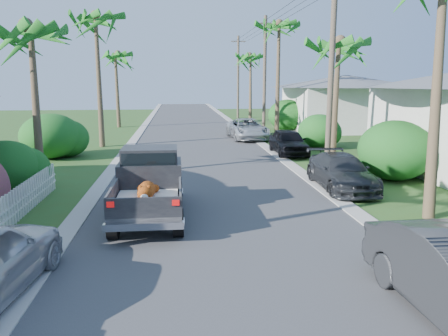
{
  "coord_description": "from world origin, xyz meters",
  "views": [
    {
      "loc": [
        -1.22,
        -6.14,
        4.07
      ],
      "look_at": [
        0.21,
        7.22,
        1.4
      ],
      "focal_mm": 35.0,
      "sensor_mm": 36.0,
      "label": 1
    }
  ],
  "objects": [
    {
      "name": "road",
      "position": [
        0.0,
        25.0,
        0.01
      ],
      "size": [
        8.0,
        100.0,
        0.02
      ],
      "primitive_type": "cube",
      "color": "#38383A",
      "rests_on": "ground"
    },
    {
      "name": "curb_left",
      "position": [
        -4.3,
        25.0,
        0.03
      ],
      "size": [
        0.6,
        100.0,
        0.06
      ],
      "primitive_type": "cube",
      "color": "#A5A39E",
      "rests_on": "ground"
    },
    {
      "name": "curb_right",
      "position": [
        4.3,
        25.0,
        0.03
      ],
      "size": [
        0.6,
        100.0,
        0.06
      ],
      "primitive_type": "cube",
      "color": "#A5A39E",
      "rests_on": "ground"
    },
    {
      "name": "pickup_truck",
      "position": [
        -2.1,
        7.21,
        1.01
      ],
      "size": [
        1.98,
        5.12,
        2.06
      ],
      "color": "black",
      "rests_on": "ground"
    },
    {
      "name": "parked_car_rm",
      "position": [
        5.0,
        9.68,
        0.65
      ],
      "size": [
        1.91,
        4.5,
        1.3
      ],
      "primitive_type": "imported",
      "rotation": [
        0.0,
        0.0,
        -0.02
      ],
      "color": "#2A2C2F",
      "rests_on": "ground"
    },
    {
      "name": "parked_car_rf",
      "position": [
        5.0,
        17.8,
        0.71
      ],
      "size": [
        1.72,
        4.19,
        1.42
      ],
      "primitive_type": "imported",
      "rotation": [
        0.0,
        0.0,
        -0.01
      ],
      "color": "black",
      "rests_on": "ground"
    },
    {
      "name": "parked_car_rd",
      "position": [
        3.74,
        24.66,
        0.72
      ],
      "size": [
        2.68,
        5.33,
        1.45
      ],
      "primitive_type": "imported",
      "rotation": [
        0.0,
        0.0,
        0.05
      ],
      "color": "#AEB1B6",
      "rests_on": "ground"
    },
    {
      "name": "palm_l_b",
      "position": [
        -6.8,
        12.0,
        6.15
      ],
      "size": [
        4.4,
        4.4,
        7.4
      ],
      "color": "brown",
      "rests_on": "ground"
    },
    {
      "name": "palm_l_c",
      "position": [
        -6.0,
        22.0,
        7.91
      ],
      "size": [
        4.4,
        4.4,
        9.2
      ],
      "color": "brown",
      "rests_on": "ground"
    },
    {
      "name": "palm_l_d",
      "position": [
        -6.5,
        34.0,
        6.44
      ],
      "size": [
        4.4,
        4.4,
        7.7
      ],
      "color": "brown",
      "rests_on": "ground"
    },
    {
      "name": "palm_r_b",
      "position": [
        6.6,
        15.0,
        5.95
      ],
      "size": [
        4.4,
        4.4,
        7.2
      ],
      "color": "brown",
      "rests_on": "ground"
    },
    {
      "name": "palm_r_c",
      "position": [
        6.2,
        26.0,
        8.11
      ],
      "size": [
        4.4,
        4.4,
        9.4
      ],
      "color": "brown",
      "rests_on": "ground"
    },
    {
      "name": "palm_r_d",
      "position": [
        6.5,
        40.0,
        6.74
      ],
      "size": [
        4.4,
        4.4,
        8.0
      ],
      "color": "brown",
      "rests_on": "ground"
    },
    {
      "name": "shrub_l_c",
      "position": [
        -7.4,
        10.0,
        1.0
      ],
      "size": [
        2.4,
        2.64,
        2.0
      ],
      "primitive_type": "ellipsoid",
      "color": "#1B4C15",
      "rests_on": "ground"
    },
    {
      "name": "shrub_l_d",
      "position": [
        -8.0,
        18.0,
        1.2
      ],
      "size": [
        3.2,
        3.52,
        2.4
      ],
      "primitive_type": "ellipsoid",
      "color": "#1B4C15",
      "rests_on": "ground"
    },
    {
      "name": "shrub_r_b",
      "position": [
        7.8,
        11.0,
        1.25
      ],
      "size": [
        3.0,
        3.3,
        2.5
      ],
      "primitive_type": "ellipsoid",
      "color": "#1B4C15",
      "rests_on": "ground"
    },
    {
      "name": "shrub_r_c",
      "position": [
        7.5,
        20.0,
        1.05
      ],
      "size": [
        2.6,
        2.86,
        2.1
      ],
      "primitive_type": "ellipsoid",
      "color": "#1B4C15",
      "rests_on": "ground"
    },
    {
      "name": "shrub_r_d",
      "position": [
        8.0,
        30.0,
        1.3
      ],
      "size": [
        3.2,
        3.52,
        2.6
      ],
      "primitive_type": "ellipsoid",
      "color": "#1B4C15",
      "rests_on": "ground"
    },
    {
      "name": "house_right_far",
      "position": [
        13.0,
        30.0,
        2.12
      ],
      "size": [
        9.0,
        8.0,
        4.6
      ],
      "color": "silver",
      "rests_on": "ground"
    },
    {
      "name": "utility_pole_b",
      "position": [
        5.6,
        13.0,
        4.6
      ],
      "size": [
        1.6,
        0.26,
        9.0
      ],
      "color": "brown",
      "rests_on": "ground"
    },
    {
      "name": "utility_pole_c",
      "position": [
        5.6,
        28.0,
        4.6
      ],
      "size": [
        1.6,
        0.26,
        9.0
      ],
      "color": "brown",
      "rests_on": "ground"
    },
    {
      "name": "utility_pole_d",
      "position": [
        5.6,
        43.0,
        4.6
      ],
      "size": [
        1.6,
        0.26,
        9.0
      ],
      "color": "brown",
      "rests_on": "ground"
    }
  ]
}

